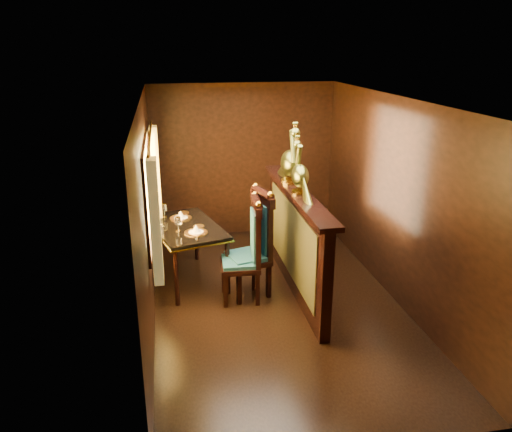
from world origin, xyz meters
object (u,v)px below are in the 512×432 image
object	(u,v)px
chair_right	(256,239)
peacock_right	(291,152)
chair_left	(250,247)
peacock_left	(300,166)
dining_table	(186,231)

from	to	relation	value
chair_right	peacock_right	world-z (taller)	peacock_right
chair_right	peacock_right	distance (m)	1.21
chair_left	chair_right	world-z (taller)	chair_right
chair_left	peacock_right	world-z (taller)	peacock_right
peacock_left	peacock_right	size ratio (longest dim) A/B	0.82
chair_left	chair_right	bearing A→B (deg)	57.38
dining_table	peacock_left	distance (m)	1.80
dining_table	peacock_right	bearing A→B (deg)	-21.26
dining_table	chair_left	distance (m)	1.00
peacock_right	dining_table	bearing A→B (deg)	174.02
chair_right	peacock_left	world-z (taller)	peacock_left
dining_table	chair_left	size ratio (longest dim) A/B	1.12
chair_right	peacock_left	bearing A→B (deg)	-28.61
chair_right	peacock_right	bearing A→B (deg)	19.70
chair_left	peacock_left	bearing A→B (deg)	6.05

